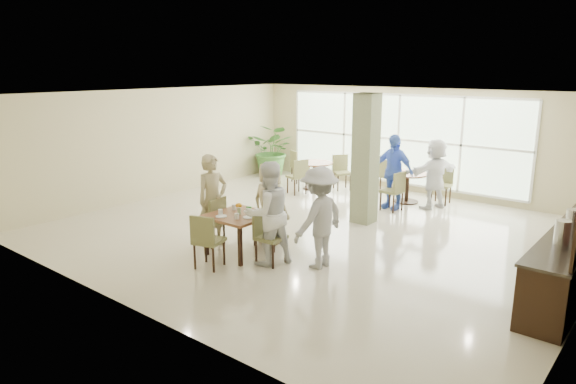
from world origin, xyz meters
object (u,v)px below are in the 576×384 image
Objects in this scene: adult_b at (435,174)px; main_table at (239,219)px; teen_left at (213,200)px; adult_a at (393,172)px; round_table_right at (407,181)px; teen_right at (268,213)px; teen_standing at (319,218)px; round_table_left at (314,169)px; teen_far at (270,203)px; adult_standing at (361,163)px; potted_plant at (273,150)px.

main_table is at bearing 8.18° from adult_b.
adult_a reaches higher than teen_left.
round_table_right is 5.34m from teen_right.
teen_left is 4.73m from adult_a.
adult_a is at bearing -165.53° from teen_standing.
teen_far is at bearing -64.35° from round_table_left.
teen_standing is at bearing -80.91° from round_table_right.
teen_standing reaches higher than adult_standing.
adult_standing is at bearing -77.31° from adult_b.
teen_far is at bearing 5.68° from adult_b.
adult_a is at bearing -13.15° from potted_plant.
adult_a reaches higher than main_table.
teen_left is 1.10× the size of teen_far.
potted_plant is at bearing 170.91° from adult_a.
teen_far is 4.61m from adult_b.
teen_right reaches higher than teen_far.
adult_b is (2.17, 5.17, -0.03)m from teen_left.
potted_plant is 5.50m from adult_b.
potted_plant is (-4.04, 5.66, 0.15)m from main_table.
main_table is 0.56× the size of adult_a.
teen_right is 4.58m from adult_a.
teen_right reaches higher than adult_a.
potted_plant is 6.32m from teen_far.
main_table is 0.98× the size of round_table_left.
teen_standing is at bearing 125.62° from adult_standing.
adult_standing is (-2.31, 0.44, -0.06)m from adult_b.
adult_a is at bearing 156.12° from adult_standing.
teen_far is (0.75, 0.78, -0.08)m from teen_left.
teen_far is 3.79m from adult_a.
teen_standing is (5.52, -5.25, 0.06)m from potted_plant.
teen_left is at bearing -77.04° from teen_standing.
adult_a is at bearing 81.70° from main_table.
teen_right is at bearing -57.15° from teen_standing.
teen_standing is (2.20, 0.37, -0.01)m from teen_left.
main_table is 1.02× the size of round_table_right.
teen_left reaches higher than adult_standing.
potted_plant is at bearing -53.62° from teen_far.
adult_standing is (-1.53, 1.09, -0.12)m from adult_a.
teen_left is 1.04× the size of adult_b.
teen_right is 1.07× the size of adult_b.
adult_b is at bearing -4.73° from potted_plant.
teen_far reaches higher than adult_standing.
adult_b is at bearing -8.03° from round_table_right.
adult_a is at bearing -10.44° from round_table_left.
teen_left is 1.08m from teen_far.
teen_standing is (0.76, 0.43, -0.03)m from teen_right.
teen_standing is (3.49, -4.64, 0.31)m from round_table_left.
round_table_left is 2.13m from potted_plant.
adult_a is (2.68, -0.49, 0.34)m from round_table_left.
main_table is 0.83m from teen_far.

